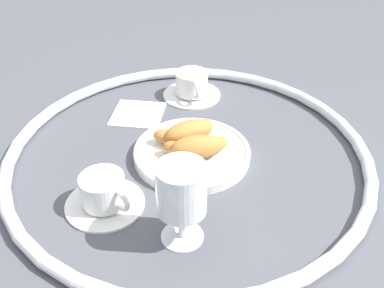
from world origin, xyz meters
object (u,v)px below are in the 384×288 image
Objects in this scene: coffee_cup_near at (104,194)px; coffee_cup_far at (192,86)px; juice_glass_left at (182,193)px; folded_napkin at (138,113)px; pastry_plate at (192,152)px; croissant_large at (197,146)px; croissant_small at (186,131)px.

coffee_cup_near is 1.00× the size of coffee_cup_far.
juice_glass_left is 1.27× the size of folded_napkin.
pastry_plate is at bearing 47.71° from coffee_cup_near.
croissant_large is 0.06m from croissant_small.
juice_glass_left is 0.39m from folded_napkin.
juice_glass_left reaches higher than coffee_cup_far.
croissant_large reaches higher than folded_napkin.
croissant_small reaches higher than coffee_cup_far.
pastry_plate is at bearing 90.47° from juice_glass_left.
juice_glass_left is (0.14, -0.06, 0.07)m from coffee_cup_near.
pastry_plate is 0.20m from folded_napkin.
pastry_plate is 0.04m from croissant_small.
coffee_cup_near is 0.29m from folded_napkin.
coffee_cup_near is 1.24× the size of folded_napkin.
croissant_large is (0.01, -0.02, 0.03)m from pastry_plate.
croissant_large is at bearing 87.13° from juice_glass_left.
pastry_plate is 1.67× the size of coffee_cup_far.
coffee_cup_near is at bearing -90.57° from folded_napkin.
folded_napkin is (-0.12, 0.12, -0.04)m from croissant_small.
coffee_cup_far is at bearing 94.71° from pastry_plate.
croissant_large reaches higher than coffee_cup_near.
croissant_small is 0.90× the size of coffee_cup_near.
coffee_cup_far is (-0.01, 0.21, -0.01)m from croissant_small.
coffee_cup_far is 1.24× the size of folded_napkin.
juice_glass_left reaches higher than pastry_plate.
croissant_large is at bearing -83.23° from coffee_cup_far.
juice_glass_left is (0.02, -0.24, 0.05)m from croissant_small.
croissant_small is (-0.02, 0.05, 0.00)m from croissant_large.
pastry_plate is 1.62× the size of juice_glass_left.
coffee_cup_far is at bearing 96.77° from croissant_large.
folded_napkin is at bearing 110.84° from juice_glass_left.
croissant_small is 1.11× the size of folded_napkin.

